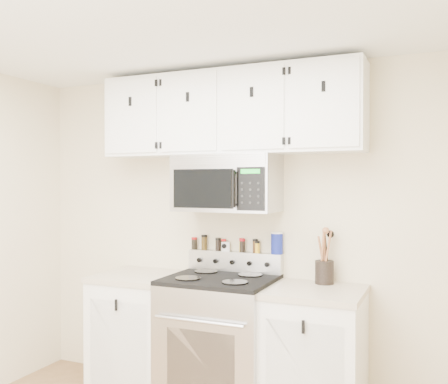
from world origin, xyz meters
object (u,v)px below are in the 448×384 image
at_px(salt_canister, 277,243).
at_px(microwave, 227,183).
at_px(range, 220,341).
at_px(utensil_crock, 324,270).

bearing_deg(salt_canister, microwave, -155.39).
bearing_deg(range, utensil_crock, 16.78).
relative_size(range, salt_canister, 6.67).
distance_m(microwave, salt_canister, 0.58).
bearing_deg(salt_canister, range, -140.30).
bearing_deg(microwave, utensil_crock, 7.02).
relative_size(utensil_crock, salt_canister, 2.31).
distance_m(utensil_crock, salt_canister, 0.41).
height_order(microwave, utensil_crock, microwave).
xyz_separation_m(microwave, salt_canister, (0.34, 0.16, -0.45)).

